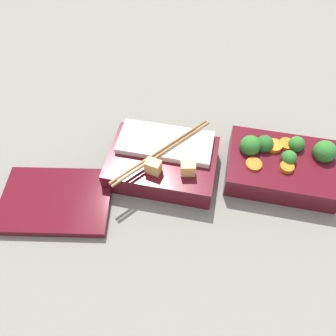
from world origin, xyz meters
TOP-DOWN VIEW (x-y plane):
  - ground_plane at (0.00, 0.00)m, footprint 3.00×3.00m
  - bento_tray_vegetable at (-0.11, -0.01)m, footprint 0.20×0.13m
  - bento_tray_rice at (0.10, 0.02)m, footprint 0.20×0.18m
  - bento_lid at (0.27, 0.13)m, footprint 0.21×0.16m

SIDE VIEW (x-z plane):
  - ground_plane at x=0.00m, z-range 0.00..0.00m
  - bento_lid at x=0.27m, z-range 0.00..0.02m
  - bento_tray_rice at x=0.10m, z-range -0.01..0.06m
  - bento_tray_vegetable at x=-0.11m, z-range -0.01..0.07m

